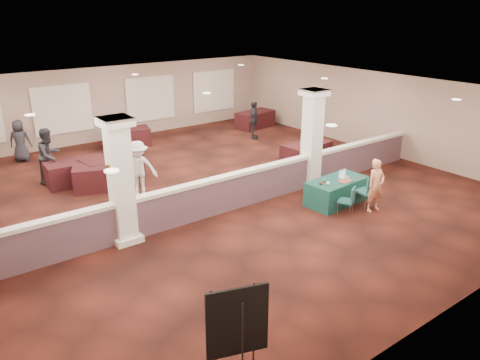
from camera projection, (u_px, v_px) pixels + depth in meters
ground at (209, 192)px, 15.02m from camera, size 16.00×16.00×0.00m
wall_back at (109, 104)px, 20.48m from camera, size 16.00×0.04×3.20m
wall_front at (449, 243)px, 8.44m from camera, size 16.00×0.04×3.20m
wall_right at (374, 112)px, 18.93m from camera, size 0.04×16.00×3.20m
ceiling at (207, 92)px, 13.90m from camera, size 16.00×16.00×0.02m
partition_wall at (237, 190)px, 13.69m from camera, size 15.60×0.28×1.10m
column_left at (121, 180)px, 11.36m from camera, size 0.72×0.72×3.20m
column_right at (312, 138)px, 15.00m from camera, size 0.72×0.72×3.20m
sconce_left at (108, 168)px, 11.08m from camera, size 0.12×0.12×0.18m
sconce_right at (130, 164)px, 11.39m from camera, size 0.12×0.12×0.18m
near_table at (336, 191)px, 14.11m from camera, size 1.99×1.10×0.74m
conf_chair_main at (369, 189)px, 13.66m from camera, size 0.53×0.53×1.00m
conf_chair_side at (349, 199)px, 13.25m from camera, size 0.56×0.56×0.83m
easel_board at (237, 323)px, 7.14m from camera, size 0.96×0.59×1.69m
woman at (376, 185)px, 13.42m from camera, size 0.61×0.46×1.56m
far_table_front_left at (105, 177)px, 15.23m from camera, size 2.16×1.60×0.79m
far_table_front_center at (112, 168)px, 16.02m from camera, size 2.09×1.22×0.81m
far_table_front_right at (306, 153)px, 17.67m from camera, size 2.02×1.14×0.79m
far_table_back_left at (76, 172)px, 15.66m from camera, size 1.98×1.07×0.78m
far_table_back_center at (127, 137)px, 19.81m from camera, size 2.08×1.39×0.77m
far_table_back_right at (255, 119)px, 22.90m from camera, size 2.09×1.31×0.79m
attendee_a at (49, 155)px, 15.61m from camera, size 1.02×0.90×1.87m
attendee_b at (138, 169)px, 14.50m from camera, size 1.24×0.95×1.76m
attendee_c at (254, 120)px, 20.84m from camera, size 0.98×1.08×1.70m
attendee_d at (20, 141)px, 17.77m from camera, size 0.90×0.75×1.61m
laptop_base at (345, 178)px, 14.12m from camera, size 0.35×0.26×0.02m
laptop_screen at (342, 173)px, 14.17m from camera, size 0.33×0.04×0.22m
screen_glow at (342, 173)px, 14.17m from camera, size 0.30×0.03×0.19m
knitting at (345, 181)px, 13.82m from camera, size 0.43×0.33×0.03m
yarn_cream at (328, 183)px, 13.54m from camera, size 0.11×0.11×0.11m
yarn_red at (321, 183)px, 13.56m from camera, size 0.10×0.10×0.10m
yarn_grey at (324, 180)px, 13.77m from camera, size 0.11×0.11×0.11m
scissors at (358, 177)px, 14.18m from camera, size 0.12×0.04×0.01m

